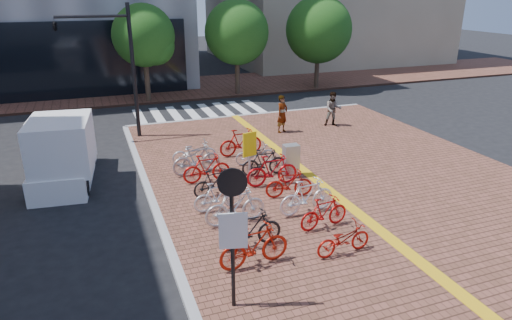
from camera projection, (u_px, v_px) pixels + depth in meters
name	position (u px, v px, depth m)	size (l,w,h in m)	color
ground	(291.00, 217.00, 14.57)	(120.00, 120.00, 0.00)	black
sidewalk	(488.00, 284.00, 11.14)	(14.00, 34.00, 0.15)	brown
tactile_strip	(456.00, 290.00, 10.79)	(0.40, 34.00, 0.01)	gold
kerb_north	(251.00, 115.00, 26.06)	(14.00, 0.25, 0.15)	gray
far_sidewalk	(170.00, 89.00, 32.98)	(70.00, 8.00, 0.15)	brown
crosswalk	(200.00, 112.00, 27.02)	(7.50, 4.00, 0.01)	silver
street_trees	(252.00, 34.00, 30.10)	(16.20, 4.60, 6.35)	#38281E
bike_0	(254.00, 246.00, 11.56)	(0.54, 1.91, 1.15)	#AE1C0C
bike_1	(251.00, 229.00, 12.42)	(0.51, 1.80, 1.08)	black
bike_2	(235.00, 206.00, 13.66)	(0.54, 1.92, 1.16)	silver
bike_3	(218.00, 196.00, 14.56)	(0.46, 1.63, 0.98)	silver
bike_4	(214.00, 182.00, 15.65)	(0.44, 1.57, 0.94)	black
bike_5	(207.00, 168.00, 16.69)	(0.50, 1.78, 1.07)	red
bike_6	(196.00, 159.00, 17.45)	(0.55, 1.93, 1.16)	#A4A4A8
bike_7	(194.00, 153.00, 18.48)	(0.63, 1.80, 0.95)	silver
bike_8	(344.00, 239.00, 12.15)	(0.57, 1.63, 0.86)	#B2140C
bike_9	(324.00, 213.00, 13.46)	(0.47, 1.65, 0.99)	#BB0E0D
bike_10	(307.00, 196.00, 14.32)	(0.54, 1.92, 1.16)	white
bike_11	(289.00, 184.00, 15.47)	(0.46, 1.64, 0.99)	#A7130B
bike_12	(272.00, 170.00, 16.38)	(0.55, 1.94, 1.17)	red
bike_13	(264.00, 162.00, 17.30)	(0.50, 1.76, 1.06)	black
bike_14	(255.00, 154.00, 18.47)	(0.57, 1.64, 0.86)	#B9B9BE
bike_15	(241.00, 142.00, 19.41)	(0.55, 1.94, 1.16)	#9F100B
pedestrian_a	(282.00, 114.00, 22.46)	(0.68, 0.44, 1.85)	gray
pedestrian_b	(333.00, 109.00, 23.50)	(0.87, 0.68, 1.78)	#4F5864
utility_box	(291.00, 161.00, 17.18)	(0.57, 0.42, 1.25)	#AAA9AE
yellow_sign	(250.00, 149.00, 16.06)	(0.54, 0.20, 2.02)	#B7B7BC
notice_sign	(233.00, 223.00, 9.50)	(0.61, 0.22, 3.35)	black
traffic_light_pole	(98.00, 48.00, 20.24)	(3.30, 1.27, 6.15)	black
box_truck	(61.00, 151.00, 16.84)	(2.42, 4.68, 2.60)	white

